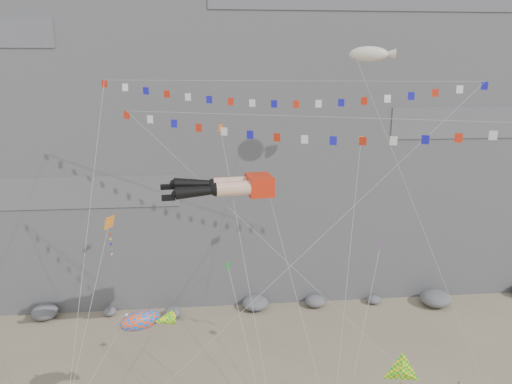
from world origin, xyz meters
The scene contains 13 objects.
cliff centered at (0.00, 32.00, 25.00)m, with size 80.00×28.00×50.00m, color slate.
talus_boulders centered at (0.00, 17.00, 0.60)m, with size 60.00×3.00×1.20m, color slate, non-canonical shape.
legs_kite centered at (-2.88, 5.25, 15.37)m, with size 10.59×14.90×20.84m.
flag_banner_upper centered at (1.46, 9.32, 22.19)m, with size 28.37×15.77×29.41m.
flag_banner_lower centered at (2.78, 3.42, 20.17)m, with size 25.46×11.12×23.12m.
harlequin_kite centered at (-10.46, 2.44, 13.88)m, with size 4.15×6.71×15.40m.
fish_windsock centered at (-8.62, 0.36, 8.30)m, with size 8.29×4.85×10.95m.
delta_kite centered at (6.22, -3.98, 6.73)m, with size 6.49×4.78×9.53m.
blimp_windsock centered at (8.15, 10.93, 24.09)m, with size 8.04×15.36×28.55m.
small_kite_a centered at (-3.29, 7.28, 18.58)m, with size 3.61×13.20×23.00m.
small_kite_b centered at (7.17, 3.21, 11.34)m, with size 6.08×9.69×15.61m.
small_kite_c centered at (-3.10, 2.86, 10.31)m, with size 3.29×11.02×15.01m.
small_kite_d centered at (7.12, 8.57, 17.54)m, with size 6.28×15.41×23.79m.
Camera 1 is at (-4.28, -27.55, 23.41)m, focal length 35.00 mm.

